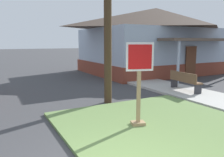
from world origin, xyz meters
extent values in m
cube|color=#668447|center=(2.26, 1.47, 0.04)|extent=(5.18, 5.50, 0.08)
cube|color=#B2AFA8|center=(6.04, 5.84, 0.06)|extent=(2.20, 17.45, 0.12)
cube|color=#A3845B|center=(1.72, 1.92, 1.17)|extent=(0.11, 0.11, 2.17)
cube|color=#A3845B|center=(1.72, 1.92, 0.12)|extent=(0.43, 0.37, 0.08)
cube|color=white|center=(1.71, 1.87, 1.94)|extent=(0.72, 0.23, 0.75)
cube|color=red|center=(1.70, 1.86, 1.94)|extent=(0.61, 0.20, 0.64)
cylinder|color=black|center=(0.43, 3.04, 0.01)|extent=(0.70, 0.70, 0.02)
cube|color=brown|center=(6.09, 4.42, 0.56)|extent=(0.56, 1.77, 0.06)
cube|color=brown|center=(5.91, 4.44, 0.78)|extent=(0.21, 1.74, 0.38)
cube|color=#2D2D33|center=(6.02, 3.63, 0.33)|extent=(0.36, 0.09, 0.41)
cube|color=#2D2D33|center=(6.16, 5.21, 0.33)|extent=(0.36, 0.09, 0.41)
cube|color=brown|center=(9.82, 11.29, 0.45)|extent=(10.30, 7.35, 0.90)
cube|color=#9EADC1|center=(9.82, 11.29, 2.09)|extent=(10.09, 7.20, 2.39)
pyramid|color=brown|center=(9.82, 11.29, 4.10)|extent=(10.81, 7.71, 1.62)
cube|color=brown|center=(9.82, 6.91, 2.47)|extent=(5.66, 1.40, 0.16)
cylinder|color=#9EADC1|center=(7.51, 6.36, 1.23)|extent=(0.16, 0.16, 2.47)
cube|color=brown|center=(9.82, 7.59, 1.05)|extent=(0.90, 0.06, 2.00)
camera|label=1|loc=(-1.73, -2.96, 2.32)|focal=36.31mm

